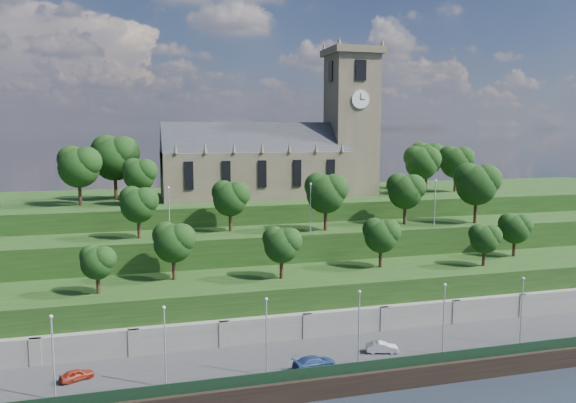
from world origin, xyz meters
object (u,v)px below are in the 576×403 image
object	(u,v)px
car_left	(77,375)
car_right	(314,363)
church	(281,154)
car_middle	(382,347)

from	to	relation	value
car_left	car_right	world-z (taller)	car_right
church	car_left	world-z (taller)	church
church	car_right	distance (m)	48.21
church	car_middle	world-z (taller)	church
church	car_middle	bearing A→B (deg)	-88.55
church	car_left	size ratio (longest dim) A/B	11.68
car_right	car_middle	bearing A→B (deg)	-86.95
church	car_right	xyz separation A→B (m)	(-7.64, -43.27, -19.84)
car_middle	car_right	xyz separation A→B (m)	(-8.68, -2.16, 0.09)
car_middle	car_right	world-z (taller)	car_right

